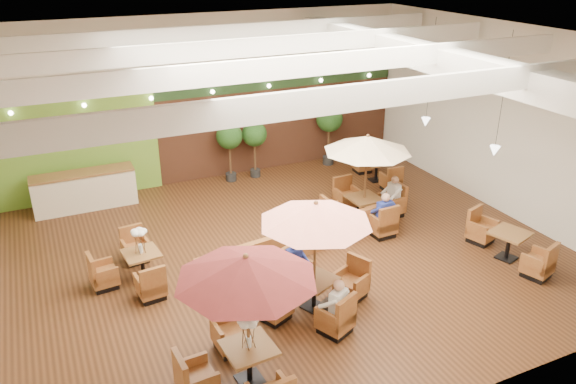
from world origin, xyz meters
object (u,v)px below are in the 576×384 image
service_counter (85,190)px  topiary_0 (229,138)px  table_2 (366,163)px  diner_0 (336,301)px  diner_4 (393,192)px  table_5 (376,171)px  topiary_1 (254,136)px  diner_2 (274,288)px  diner_3 (383,210)px  booth_divider (299,243)px  topiary_2 (329,121)px  table_0 (243,294)px  table_3 (133,265)px  table_1 (315,237)px  table_4 (508,246)px  diner_1 (295,259)px

service_counter → topiary_0: 4.87m
table_2 → topiary_0: size_ratio=1.31×
diner_0 → diner_4: bearing=13.8°
topiary_0 → diner_0: topiary_0 is taller
table_5 → diner_0: 8.52m
topiary_1 → diner_2: (-2.67, -7.76, -0.70)m
service_counter → diner_3: 9.00m
topiary_1 → diner_0: bearing=-101.1°
booth_divider → topiary_0: (0.13, 5.60, 1.12)m
table_5 → topiary_2: 2.57m
topiary_0 → table_5: bearing=-24.9°
table_0 → diner_3: table_0 is taller
booth_divider → diner_0: 3.22m
table_3 → topiary_1: (5.14, 4.96, 1.03)m
booth_divider → table_1: table_1 is taller
topiary_2 → table_3: bearing=-148.3°
table_4 → diner_3: diner_3 is taller
table_0 → table_2: (5.48, 4.75, -0.12)m
booth_divider → topiary_1: bearing=71.8°
booth_divider → topiary_2: size_ratio=2.62×
diner_0 → diner_2: size_ratio=0.99×
booth_divider → table_2: 3.13m
table_2 → diner_1: (-3.28, -2.23, -1.08)m
diner_3 → table_1: bearing=-151.5°
table_1 → service_counter: bearing=93.8°
table_2 → table_3: bearing=-178.4°
table_1 → topiary_2: size_ratio=1.24×
topiary_0 → diner_1: bearing=-96.8°
table_2 → table_5: bearing=48.7°
topiary_0 → topiary_2: (3.79, 0.00, 0.12)m
service_counter → diner_3: size_ratio=3.51×
booth_divider → diner_3: size_ratio=6.77×
topiary_0 → diner_2: topiary_0 is taller
table_4 → diner_1: bearing=150.6°
topiary_0 → diner_1: (-0.81, -6.80, -0.78)m
table_5 → table_3: bearing=-158.2°
topiary_2 → diner_4: 4.67m
table_4 → topiary_1: (-3.80, 7.95, 1.10)m
diner_0 → diner_3: size_ratio=0.97×
table_3 → diner_0: bearing=-53.3°
booth_divider → diner_2: (-1.65, -2.16, 0.37)m
topiary_2 → booth_divider: bearing=-125.0°
table_4 → diner_0: 5.58m
service_counter → diner_0: diner_0 is taller
table_1 → diner_1: table_1 is taller
table_4 → diner_2: 6.48m
topiary_0 → table_4: bearing=-59.5°
diner_4 → table_4: bearing=-162.5°
table_5 → diner_2: 8.48m
table_0 → table_4: (7.71, 1.36, -1.57)m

